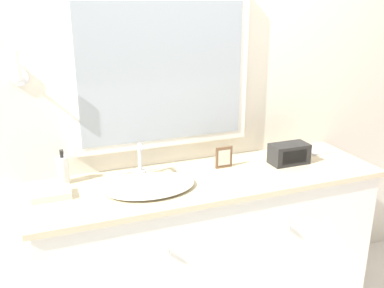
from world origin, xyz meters
name	(u,v)px	position (x,y,z in m)	size (l,w,h in m)	color
wall_back	(188,99)	(0.00, 0.60, 1.28)	(8.00, 0.18, 2.55)	silver
vanity_counter	(209,250)	(0.00, 0.29, 0.46)	(1.90, 0.57, 0.92)	silver
sink_basin	(149,184)	(-0.34, 0.27, 0.93)	(0.46, 0.38, 0.19)	silver
soap_bottle	(63,170)	(-0.74, 0.49, 0.99)	(0.06, 0.06, 0.18)	white
appliance_box	(289,154)	(0.51, 0.31, 0.97)	(0.22, 0.12, 0.12)	black
picture_frame	(224,157)	(0.13, 0.39, 0.98)	(0.10, 0.01, 0.12)	brown
hand_towel_near_sink	(51,194)	(-0.82, 0.33, 0.93)	(0.19, 0.12, 0.04)	silver
metal_tray	(319,151)	(0.80, 0.42, 0.92)	(0.16, 0.11, 0.01)	silver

